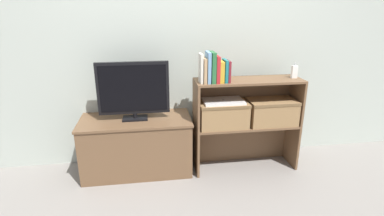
# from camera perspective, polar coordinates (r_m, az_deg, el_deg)

# --- Properties ---
(ground_plane) EXTENTS (16.00, 16.00, 0.00)m
(ground_plane) POSITION_cam_1_polar(r_m,az_deg,el_deg) (2.77, 0.47, -13.24)
(ground_plane) COLOR gray
(wall_back) EXTENTS (10.00, 0.05, 2.40)m
(wall_back) POSITION_cam_1_polar(r_m,az_deg,el_deg) (2.84, -1.02, 13.33)
(wall_back) COLOR #B2BCB2
(wall_back) RESTS_ON ground_plane
(tv_stand) EXTENTS (0.99, 0.47, 0.52)m
(tv_stand) POSITION_cam_1_polar(r_m,az_deg,el_deg) (2.82, -10.43, -6.95)
(tv_stand) COLOR brown
(tv_stand) RESTS_ON ground_plane
(tv) EXTENTS (0.62, 0.14, 0.51)m
(tv) POSITION_cam_1_polar(r_m,az_deg,el_deg) (2.64, -11.10, 3.46)
(tv) COLOR black
(tv) RESTS_ON tv_stand
(bookshelf_lower_tier) EXTENTS (0.96, 0.30, 0.44)m
(bookshelf_lower_tier) POSITION_cam_1_polar(r_m,az_deg,el_deg) (2.93, 9.71, -5.41)
(bookshelf_lower_tier) COLOR brown
(bookshelf_lower_tier) RESTS_ON ground_plane
(bookshelf_upper_tier) EXTENTS (0.96, 0.30, 0.42)m
(bookshelf_upper_tier) POSITION_cam_1_polar(r_m,az_deg,el_deg) (2.78, 10.20, 2.66)
(bookshelf_upper_tier) COLOR brown
(bookshelf_upper_tier) RESTS_ON bookshelf_lower_tier
(book_ivory) EXTENTS (0.02, 0.13, 0.24)m
(book_ivory) POSITION_cam_1_polar(r_m,az_deg,el_deg) (2.51, 1.71, 7.56)
(book_ivory) COLOR silver
(book_ivory) RESTS_ON bookshelf_upper_tier
(book_tan) EXTENTS (0.03, 0.15, 0.21)m
(book_tan) POSITION_cam_1_polar(r_m,az_deg,el_deg) (2.52, 2.34, 7.19)
(book_tan) COLOR tan
(book_tan) RESTS_ON bookshelf_upper_tier
(book_skyblue) EXTENTS (0.03, 0.15, 0.26)m
(book_skyblue) POSITION_cam_1_polar(r_m,az_deg,el_deg) (2.52, 3.08, 7.75)
(book_skyblue) COLOR #709ECC
(book_skyblue) RESTS_ON bookshelf_upper_tier
(book_forest) EXTENTS (0.03, 0.16, 0.26)m
(book_forest) POSITION_cam_1_polar(r_m,az_deg,el_deg) (2.53, 3.92, 7.75)
(book_forest) COLOR #286638
(book_forest) RESTS_ON bookshelf_upper_tier
(book_crimson) EXTENTS (0.03, 0.16, 0.22)m
(book_crimson) POSITION_cam_1_polar(r_m,az_deg,el_deg) (2.54, 4.71, 7.41)
(book_crimson) COLOR #B22328
(book_crimson) RESTS_ON bookshelf_upper_tier
(book_mustard) EXTENTS (0.04, 0.13, 0.18)m
(book_mustard) POSITION_cam_1_polar(r_m,az_deg,el_deg) (2.55, 5.49, 6.92)
(book_mustard) COLOR gold
(book_mustard) RESTS_ON bookshelf_upper_tier
(book_teal) EXTENTS (0.02, 0.14, 0.19)m
(book_teal) POSITION_cam_1_polar(r_m,az_deg,el_deg) (2.56, 6.33, 7.07)
(book_teal) COLOR #1E7075
(book_teal) RESTS_ON bookshelf_upper_tier
(book_maroon) EXTENTS (0.02, 0.13, 0.18)m
(book_maroon) POSITION_cam_1_polar(r_m,az_deg,el_deg) (2.57, 6.87, 6.98)
(book_maroon) COLOR maroon
(book_maroon) RESTS_ON bookshelf_upper_tier
(baby_monitor) EXTENTS (0.05, 0.03, 0.14)m
(baby_monitor) POSITION_cam_1_polar(r_m,az_deg,el_deg) (2.84, 18.91, 6.55)
(baby_monitor) COLOR white
(baby_monitor) RESTS_ON bookshelf_upper_tier
(storage_basket_left) EXTENTS (0.44, 0.27, 0.22)m
(storage_basket_left) POSITION_cam_1_polar(r_m,az_deg,el_deg) (2.70, 5.88, -0.96)
(storage_basket_left) COLOR #937047
(storage_basket_left) RESTS_ON bookshelf_lower_tier
(storage_basket_right) EXTENTS (0.44, 0.27, 0.22)m
(storage_basket_right) POSITION_cam_1_polar(r_m,az_deg,el_deg) (2.84, 14.89, -0.47)
(storage_basket_right) COLOR #937047
(storage_basket_right) RESTS_ON bookshelf_lower_tier
(laptop) EXTENTS (0.36, 0.23, 0.02)m
(laptop) POSITION_cam_1_polar(r_m,az_deg,el_deg) (2.66, 5.96, 1.31)
(laptop) COLOR white
(laptop) RESTS_ON storage_basket_left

